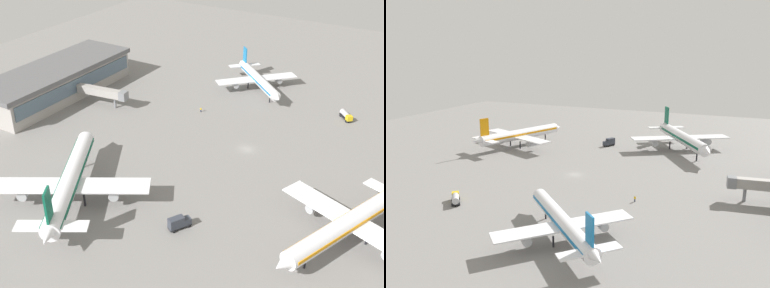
{
  "view_description": "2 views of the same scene",
  "coord_description": "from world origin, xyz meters",
  "views": [
    {
      "loc": [
        121.5,
        53.78,
        76.16
      ],
      "look_at": [
        14.91,
        -10.38,
        5.96
      ],
      "focal_mm": 47.06,
      "sensor_mm": 36.0,
      "label": 1
    },
    {
      "loc": [
        -113.3,
        -50.74,
        40.92
      ],
      "look_at": [
        14.72,
        5.3,
        6.75
      ],
      "focal_mm": 36.33,
      "sensor_mm": 36.0,
      "label": 2
    }
  ],
  "objects": [
    {
      "name": "ground",
      "position": [
        0.0,
        0.0,
        0.0
      ],
      "size": [
        288.0,
        288.0,
        0.0
      ],
      "primitive_type": "plane",
      "color": "gray"
    },
    {
      "name": "terminal_building",
      "position": [
        -0.25,
        -77.94,
        5.64
      ],
      "size": [
        62.19,
        21.68,
        11.07
      ],
      "color": "#9E9993",
      "rests_on": "ground"
    },
    {
      "name": "airplane_at_gate",
      "position": [
        -43.12,
        -16.3,
        4.35
      ],
      "size": [
        30.48,
        31.33,
        11.98
      ],
      "rotation": [
        0.0,
        0.0,
        0.81
      ],
      "color": "white",
      "rests_on": "ground"
    },
    {
      "name": "airplane_taxiing",
      "position": [
        46.52,
        -27.38,
        5.65
      ],
      "size": [
        45.86,
        38.45,
        15.54
      ],
      "rotation": [
        0.0,
        0.0,
        3.68
      ],
      "color": "white",
      "rests_on": "ground"
    },
    {
      "name": "airplane_distant",
      "position": [
        26.48,
        37.86,
        5.2
      ],
      "size": [
        45.16,
        37.23,
        14.31
      ],
      "rotation": [
        0.0,
        0.0,
        5.92
      ],
      "color": "white",
      "rests_on": "ground"
    },
    {
      "name": "fuel_truck",
      "position": [
        -35.62,
        19.83,
        1.39
      ],
      "size": [
        6.01,
        5.56,
        2.5
      ],
      "rotation": [
        0.0,
        0.0,
        0.71
      ],
      "color": "black",
      "rests_on": "ground"
    },
    {
      "name": "catering_truck",
      "position": [
        42.42,
        2.55,
        1.7
      ],
      "size": [
        5.82,
        4.37,
        3.3
      ],
      "rotation": [
        0.0,
        0.0,
        2.64
      ],
      "color": "black",
      "rests_on": "ground"
    },
    {
      "name": "ground_crew_worker",
      "position": [
        -15.16,
        -24.91,
        0.85
      ],
      "size": [
        0.4,
        0.58,
        1.67
      ],
      "rotation": [
        0.0,
        0.0,
        6.22
      ],
      "color": "#1E2338",
      "rests_on": "ground"
    },
    {
      "name": "jet_bridge",
      "position": [
        -1.98,
        -57.0,
        5.13
      ],
      "size": [
        5.35,
        19.88,
        6.74
      ],
      "rotation": [
        0.0,
        0.0,
        1.7
      ],
      "color": "#9E9993",
      "rests_on": "ground"
    }
  ]
}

